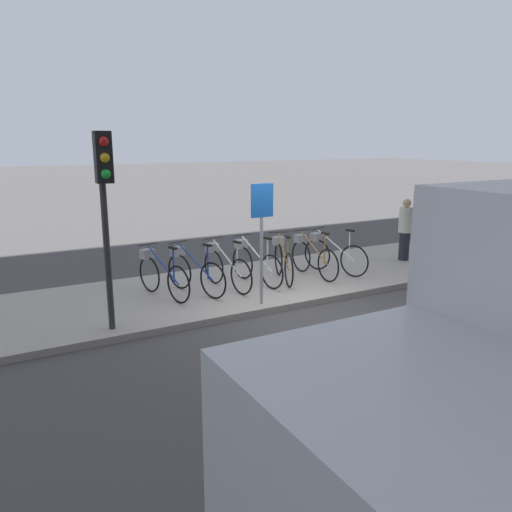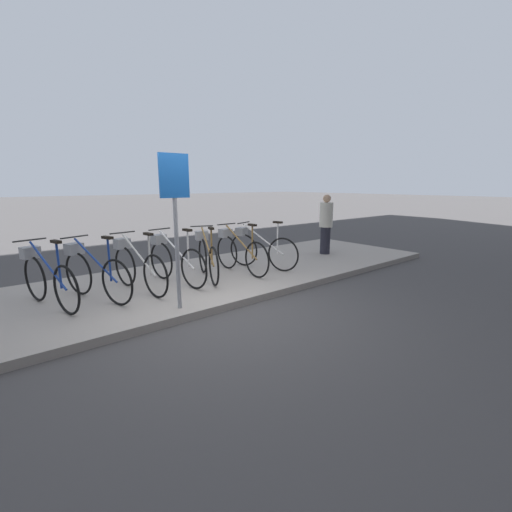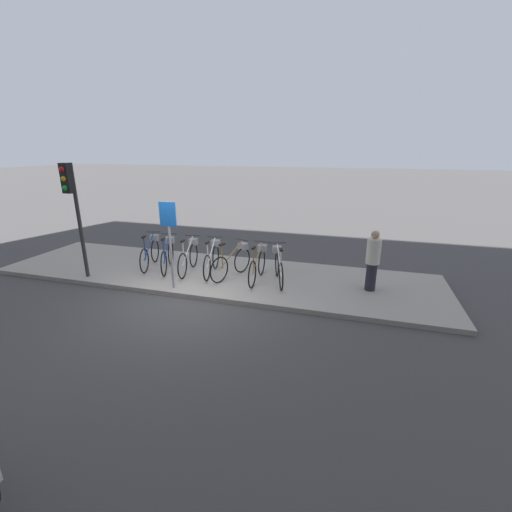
{
  "view_description": "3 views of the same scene",
  "coord_description": "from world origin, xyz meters",
  "px_view_note": "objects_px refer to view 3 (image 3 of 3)",
  "views": [
    {
      "loc": [
        -4.91,
        -7.38,
        3.08
      ],
      "look_at": [
        -0.64,
        0.34,
        1.02
      ],
      "focal_mm": 35.0,
      "sensor_mm": 36.0,
      "label": 1
    },
    {
      "loc": [
        -2.73,
        -4.15,
        1.93
      ],
      "look_at": [
        1.1,
        0.53,
        0.65
      ],
      "focal_mm": 24.0,
      "sensor_mm": 36.0,
      "label": 2
    },
    {
      "loc": [
        3.81,
        -6.95,
        3.58
      ],
      "look_at": [
        1.47,
        0.97,
        0.95
      ],
      "focal_mm": 24.0,
      "sensor_mm": 36.0,
      "label": 3
    }
  ],
  "objects_px": {
    "parked_bicycle_4": "(233,261)",
    "parked_bicycle_6": "(279,266)",
    "parked_bicycle_0": "(151,252)",
    "pedestrian": "(373,260)",
    "traffic_light": "(72,197)",
    "parked_bicycle_1": "(168,254)",
    "sign_post": "(169,231)",
    "parked_bicycle_2": "(189,256)",
    "parked_bicycle_3": "(212,258)",
    "parked_bicycle_5": "(258,264)"
  },
  "relations": [
    {
      "from": "parked_bicycle_4",
      "to": "parked_bicycle_6",
      "type": "xyz_separation_m",
      "value": [
        1.3,
        -0.04,
        0.0
      ]
    },
    {
      "from": "parked_bicycle_2",
      "to": "traffic_light",
      "type": "xyz_separation_m",
      "value": [
        -2.57,
        -1.31,
        1.78
      ]
    },
    {
      "from": "parked_bicycle_2",
      "to": "parked_bicycle_5",
      "type": "height_order",
      "value": "same"
    },
    {
      "from": "parked_bicycle_1",
      "to": "parked_bicycle_6",
      "type": "relative_size",
      "value": 1.0
    },
    {
      "from": "parked_bicycle_2",
      "to": "sign_post",
      "type": "relative_size",
      "value": 0.77
    },
    {
      "from": "parked_bicycle_4",
      "to": "traffic_light",
      "type": "relative_size",
      "value": 0.53
    },
    {
      "from": "parked_bicycle_4",
      "to": "traffic_light",
      "type": "bearing_deg",
      "value": -162.17
    },
    {
      "from": "parked_bicycle_4",
      "to": "pedestrian",
      "type": "xyz_separation_m",
      "value": [
        3.66,
        0.07,
        0.35
      ]
    },
    {
      "from": "parked_bicycle_0",
      "to": "parked_bicycle_6",
      "type": "xyz_separation_m",
      "value": [
        3.99,
        -0.15,
        0.0
      ]
    },
    {
      "from": "parked_bicycle_0",
      "to": "pedestrian",
      "type": "height_order",
      "value": "pedestrian"
    },
    {
      "from": "parked_bicycle_1",
      "to": "pedestrian",
      "type": "xyz_separation_m",
      "value": [
        5.72,
        0.03,
        0.35
      ]
    },
    {
      "from": "parked_bicycle_3",
      "to": "parked_bicycle_4",
      "type": "bearing_deg",
      "value": -6.66
    },
    {
      "from": "parked_bicycle_1",
      "to": "pedestrian",
      "type": "height_order",
      "value": "pedestrian"
    },
    {
      "from": "parked_bicycle_5",
      "to": "parked_bicycle_3",
      "type": "bearing_deg",
      "value": 174.94
    },
    {
      "from": "parked_bicycle_5",
      "to": "traffic_light",
      "type": "distance_m",
      "value": 5.15
    },
    {
      "from": "parked_bicycle_2",
      "to": "pedestrian",
      "type": "relative_size",
      "value": 1.1
    },
    {
      "from": "parked_bicycle_1",
      "to": "sign_post",
      "type": "height_order",
      "value": "sign_post"
    },
    {
      "from": "parked_bicycle_0",
      "to": "traffic_light",
      "type": "relative_size",
      "value": 0.54
    },
    {
      "from": "parked_bicycle_2",
      "to": "parked_bicycle_5",
      "type": "bearing_deg",
      "value": -2.31
    },
    {
      "from": "parked_bicycle_1",
      "to": "parked_bicycle_2",
      "type": "relative_size",
      "value": 0.96
    },
    {
      "from": "parked_bicycle_2",
      "to": "parked_bicycle_3",
      "type": "xyz_separation_m",
      "value": [
        0.71,
        0.04,
        0.0
      ]
    },
    {
      "from": "pedestrian",
      "to": "traffic_light",
      "type": "xyz_separation_m",
      "value": [
        -7.6,
        -1.34,
        1.43
      ]
    },
    {
      "from": "parked_bicycle_3",
      "to": "parked_bicycle_2",
      "type": "bearing_deg",
      "value": -176.88
    },
    {
      "from": "parked_bicycle_2",
      "to": "parked_bicycle_3",
      "type": "bearing_deg",
      "value": 3.12
    },
    {
      "from": "parked_bicycle_4",
      "to": "parked_bicycle_6",
      "type": "relative_size",
      "value": 1.0
    },
    {
      "from": "parked_bicycle_0",
      "to": "parked_bicycle_1",
      "type": "relative_size",
      "value": 1.02
    },
    {
      "from": "pedestrian",
      "to": "sign_post",
      "type": "distance_m",
      "value": 5.08
    },
    {
      "from": "parked_bicycle_0",
      "to": "traffic_light",
      "type": "bearing_deg",
      "value": -132.02
    },
    {
      "from": "parked_bicycle_1",
      "to": "parked_bicycle_4",
      "type": "distance_m",
      "value": 2.07
    },
    {
      "from": "parked_bicycle_2",
      "to": "traffic_light",
      "type": "height_order",
      "value": "traffic_light"
    },
    {
      "from": "parked_bicycle_4",
      "to": "parked_bicycle_6",
      "type": "height_order",
      "value": "same"
    },
    {
      "from": "parked_bicycle_1",
      "to": "parked_bicycle_4",
      "type": "relative_size",
      "value": 1.0
    },
    {
      "from": "parked_bicycle_3",
      "to": "parked_bicycle_4",
      "type": "height_order",
      "value": "same"
    },
    {
      "from": "parked_bicycle_4",
      "to": "parked_bicycle_2",
      "type": "bearing_deg",
      "value": 178.37
    },
    {
      "from": "parked_bicycle_1",
      "to": "pedestrian",
      "type": "bearing_deg",
      "value": 0.3
    },
    {
      "from": "parked_bicycle_5",
      "to": "parked_bicycle_1",
      "type": "bearing_deg",
      "value": 178.2
    },
    {
      "from": "parked_bicycle_0",
      "to": "sign_post",
      "type": "bearing_deg",
      "value": -41.73
    },
    {
      "from": "parked_bicycle_6",
      "to": "pedestrian",
      "type": "distance_m",
      "value": 2.38
    },
    {
      "from": "parked_bicycle_4",
      "to": "pedestrian",
      "type": "bearing_deg",
      "value": 1.13
    },
    {
      "from": "parked_bicycle_0",
      "to": "parked_bicycle_2",
      "type": "relative_size",
      "value": 0.98
    },
    {
      "from": "parked_bicycle_6",
      "to": "pedestrian",
      "type": "bearing_deg",
      "value": 2.63
    },
    {
      "from": "parked_bicycle_0",
      "to": "traffic_light",
      "type": "height_order",
      "value": "traffic_light"
    },
    {
      "from": "parked_bicycle_0",
      "to": "parked_bicycle_4",
      "type": "xyz_separation_m",
      "value": [
        2.69,
        -0.11,
        0.0
      ]
    },
    {
      "from": "parked_bicycle_1",
      "to": "parked_bicycle_2",
      "type": "xyz_separation_m",
      "value": [
        0.7,
        -0.0,
        0.0
      ]
    },
    {
      "from": "parked_bicycle_0",
      "to": "sign_post",
      "type": "height_order",
      "value": "sign_post"
    },
    {
      "from": "parked_bicycle_4",
      "to": "parked_bicycle_1",
      "type": "bearing_deg",
      "value": 178.84
    },
    {
      "from": "parked_bicycle_1",
      "to": "traffic_light",
      "type": "height_order",
      "value": "traffic_light"
    },
    {
      "from": "parked_bicycle_4",
      "to": "traffic_light",
      "type": "xyz_separation_m",
      "value": [
        -3.94,
        -1.27,
        1.78
      ]
    },
    {
      "from": "parked_bicycle_0",
      "to": "sign_post",
      "type": "relative_size",
      "value": 0.75
    },
    {
      "from": "parked_bicycle_2",
      "to": "parked_bicycle_6",
      "type": "relative_size",
      "value": 1.04
    }
  ]
}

